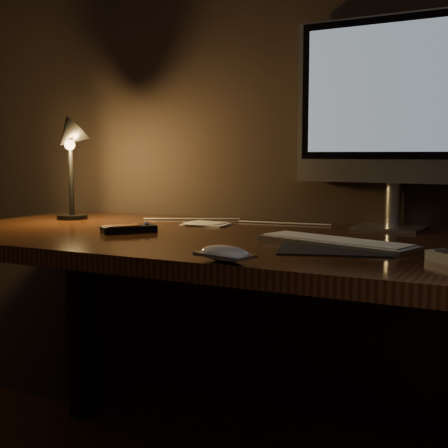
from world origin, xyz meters
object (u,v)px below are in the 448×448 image
at_px(desk, 236,281).
at_px(media_remote, 129,228).
at_px(keyboard, 335,242).
at_px(desk_lamp, 70,151).
at_px(monitor, 394,104).
at_px(mouse, 225,256).

relative_size(desk, media_remote, 11.17).
relative_size(desk, keyboard, 4.24).
height_order(keyboard, desk_lamp, desk_lamp).
bearing_deg(desk, monitor, 37.02).
relative_size(desk, desk_lamp, 5.04).
height_order(mouse, desk_lamp, desk_lamp).
distance_m(media_remote, desk_lamp, 0.42).
relative_size(monitor, keyboard, 1.51).
bearing_deg(keyboard, mouse, -94.86).
bearing_deg(mouse, media_remote, 161.23).
xyz_separation_m(monitor, desk_lamp, (-0.93, -0.22, -0.12)).
distance_m(desk, keyboard, 0.34).
xyz_separation_m(keyboard, mouse, (-0.12, -0.31, 0.00)).
height_order(desk, keyboard, keyboard).
relative_size(mouse, desk_lamp, 0.36).
height_order(keyboard, media_remote, media_remote).
bearing_deg(media_remote, monitor, -19.08).
height_order(mouse, media_remote, media_remote).
xyz_separation_m(keyboard, desk_lamp, (-0.88, 0.14, 0.21)).
height_order(monitor, keyboard, monitor).
height_order(desk, monitor, monitor).
bearing_deg(keyboard, media_remote, -160.83).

